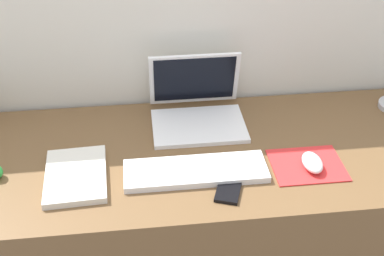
% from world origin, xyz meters
% --- Properties ---
extents(back_wall, '(2.98, 0.05, 1.43)m').
position_xyz_m(back_wall, '(0.00, 0.34, 0.71)').
color(back_wall, silver).
rests_on(back_wall, ground_plane).
extents(desk, '(1.78, 0.60, 0.74)m').
position_xyz_m(desk, '(0.00, 0.00, 0.37)').
color(desk, brown).
rests_on(desk, ground_plane).
extents(laptop, '(0.30, 0.26, 0.21)m').
position_xyz_m(laptop, '(0.06, 0.19, 0.79)').
color(laptop, white).
rests_on(laptop, desk).
extents(keyboard, '(0.41, 0.13, 0.02)m').
position_xyz_m(keyboard, '(0.02, -0.10, 0.75)').
color(keyboard, white).
rests_on(keyboard, desk).
extents(mousepad, '(0.21, 0.17, 0.00)m').
position_xyz_m(mousepad, '(0.35, -0.10, 0.74)').
color(mousepad, red).
rests_on(mousepad, desk).
extents(mouse, '(0.06, 0.10, 0.03)m').
position_xyz_m(mouse, '(0.36, -0.12, 0.76)').
color(mouse, white).
rests_on(mouse, mousepad).
extents(cell_phone, '(0.10, 0.14, 0.01)m').
position_xyz_m(cell_phone, '(0.11, -0.18, 0.74)').
color(cell_phone, black).
rests_on(cell_phone, desk).
extents(notebook_pad, '(0.18, 0.25, 0.02)m').
position_xyz_m(notebook_pad, '(-0.32, -0.08, 0.75)').
color(notebook_pad, silver).
rests_on(notebook_pad, desk).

